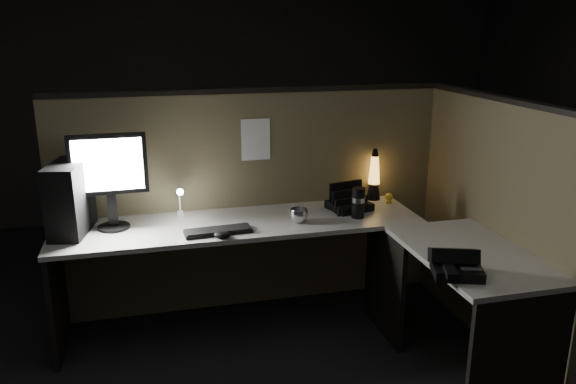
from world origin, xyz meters
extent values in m
plane|color=black|center=(0.00, 0.00, 0.00)|extent=(6.00, 6.00, 0.00)
plane|color=#282623|center=(0.00, 3.00, 1.35)|extent=(6.00, 0.00, 6.00)
cube|color=brown|center=(0.00, 0.93, 0.75)|extent=(2.66, 0.06, 1.50)
cube|color=brown|center=(1.33, 0.10, 0.75)|extent=(0.06, 1.66, 1.50)
cube|color=#ADABA4|center=(-0.15, 0.60, 0.71)|extent=(2.30, 0.60, 0.03)
cube|color=#ADABA4|center=(1.00, -0.20, 0.71)|extent=(0.60, 1.00, 0.03)
cube|color=black|center=(-1.28, 0.60, 0.35)|extent=(0.03, 0.55, 0.70)
cube|color=black|center=(1.00, -0.68, 0.35)|extent=(0.55, 0.03, 0.70)
cube|color=black|center=(0.72, 0.30, 0.35)|extent=(0.03, 0.55, 0.70)
cube|color=black|center=(-1.15, 0.66, 0.94)|extent=(0.25, 0.43, 0.43)
cylinder|color=black|center=(-0.92, 0.68, 0.74)|extent=(0.19, 0.19, 0.02)
cube|color=black|center=(-0.92, 0.70, 0.85)|extent=(0.05, 0.04, 0.22)
cube|color=black|center=(-0.92, 0.69, 1.13)|extent=(0.45, 0.05, 0.37)
cube|color=white|center=(-0.92, 0.67, 1.13)|extent=(0.40, 0.01, 0.31)
cube|color=black|center=(-0.31, 0.44, 0.74)|extent=(0.41, 0.16, 0.02)
ellipsoid|color=black|center=(-0.30, 0.35, 0.75)|extent=(0.12, 0.10, 0.04)
cube|color=silver|center=(-0.51, 0.81, 0.74)|extent=(0.04, 0.05, 0.03)
cylinder|color=silver|center=(-0.51, 0.81, 0.85)|extent=(0.01, 0.01, 0.17)
cylinder|color=silver|center=(-0.51, 0.76, 0.93)|extent=(0.01, 0.12, 0.01)
sphere|color=white|center=(-0.51, 0.69, 0.93)|extent=(0.04, 0.04, 0.04)
cube|color=black|center=(0.60, 0.67, 0.76)|extent=(0.30, 0.28, 0.05)
cube|color=black|center=(0.60, 0.63, 0.80)|extent=(0.25, 0.08, 0.09)
cube|color=black|center=(0.60, 0.75, 0.84)|extent=(0.25, 0.08, 0.17)
cone|color=black|center=(0.85, 0.85, 0.79)|extent=(0.10, 0.10, 0.12)
cone|color=gold|center=(0.85, 0.85, 0.95)|extent=(0.08, 0.08, 0.20)
sphere|color=olive|center=(0.85, 0.85, 0.88)|extent=(0.04, 0.04, 0.04)
sphere|color=olive|center=(0.85, 0.85, 0.95)|extent=(0.03, 0.03, 0.03)
cone|color=black|center=(0.85, 0.85, 1.07)|extent=(0.05, 0.05, 0.05)
cylinder|color=black|center=(0.60, 0.50, 0.83)|extent=(0.09, 0.09, 0.20)
imported|color=#BAB9C1|center=(0.21, 0.50, 0.78)|extent=(0.14, 0.14, 0.09)
sphere|color=yellow|center=(0.92, 0.73, 0.78)|extent=(0.05, 0.05, 0.05)
cube|color=white|center=(0.01, 0.90, 1.19)|extent=(0.19, 0.00, 0.28)
cube|color=black|center=(0.76, -0.45, 0.76)|extent=(0.29, 0.27, 0.05)
cube|color=black|center=(0.76, -0.41, 0.82)|extent=(0.27, 0.21, 0.11)
cube|color=black|center=(0.69, -0.50, 0.79)|extent=(0.11, 0.18, 0.04)
cube|color=#3F3F42|center=(0.81, -0.48, 0.78)|extent=(0.13, 0.13, 0.00)
camera|label=1|loc=(-0.68, -2.72, 1.92)|focal=35.00mm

